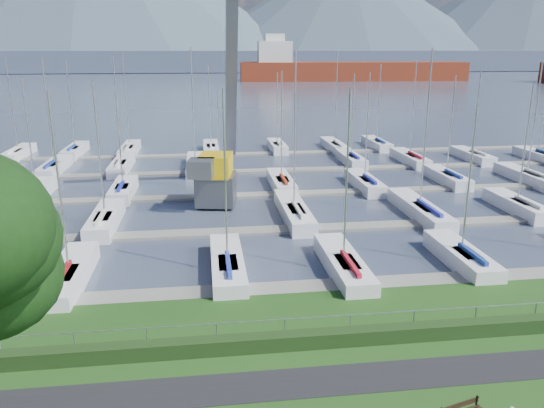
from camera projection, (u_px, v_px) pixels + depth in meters
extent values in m
cube|color=black|center=(321.00, 381.00, 21.01)|extent=(160.00, 2.00, 0.04)
cube|color=#3E475A|center=(210.00, 76.00, 271.46)|extent=(800.00, 540.00, 0.20)
cube|color=#1D3513|center=(308.00, 339.00, 23.39)|extent=(80.00, 0.70, 0.70)
cylinder|color=gray|center=(307.00, 318.00, 23.53)|extent=(80.00, 0.04, 0.04)
cube|color=#475268|center=(207.00, 60.00, 336.29)|extent=(900.00, 80.00, 12.00)
cone|color=#3E4D5B|center=(345.00, 10.00, 415.86)|extent=(300.00, 300.00, 85.00)
cone|color=#3C4958|center=(540.00, 3.00, 444.37)|extent=(320.00, 320.00, 100.00)
cube|color=slate|center=(286.00, 289.00, 29.64)|extent=(90.00, 1.60, 0.25)
cube|color=slate|center=(265.00, 231.00, 39.16)|extent=(90.00, 1.60, 0.25)
cube|color=gray|center=(252.00, 195.00, 48.68)|extent=(90.00, 1.60, 0.25)
cube|color=gray|center=(244.00, 171.00, 58.20)|extent=(90.00, 1.60, 0.25)
cube|color=slate|center=(238.00, 154.00, 67.71)|extent=(90.00, 1.60, 0.25)
cube|color=black|center=(477.00, 400.00, 18.85)|extent=(0.06, 0.06, 0.40)
cube|color=black|center=(459.00, 407.00, 18.57)|extent=(1.74, 0.54, 0.08)
cube|color=black|center=(459.00, 404.00, 18.54)|extent=(1.74, 0.54, 0.08)
cube|color=#56595D|center=(216.00, 189.00, 45.24)|extent=(3.70, 3.70, 2.60)
cube|color=yellow|center=(215.00, 165.00, 44.65)|extent=(3.15, 3.80, 1.80)
cube|color=slate|center=(231.00, 54.00, 46.63)|extent=(1.02, 11.22, 19.89)
cube|color=slate|center=(201.00, 168.00, 42.54)|extent=(2.35, 2.51, 1.40)
cube|color=maroon|center=(352.00, 74.00, 230.05)|extent=(97.56, 23.51, 10.00)
cube|color=silver|center=(275.00, 56.00, 225.60)|extent=(14.78, 14.78, 12.00)
cube|color=silver|center=(275.00, 39.00, 223.63)|extent=(8.45, 8.45, 4.00)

